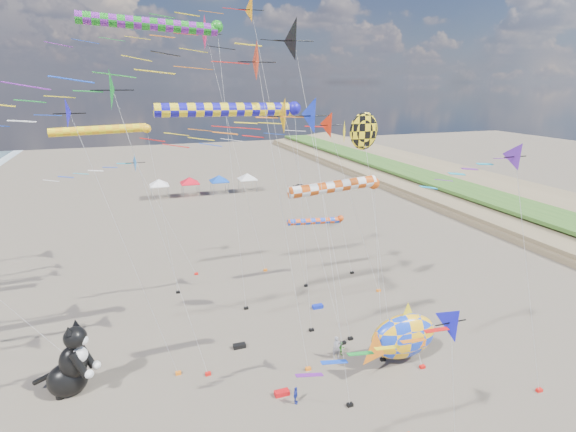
{
  "coord_description": "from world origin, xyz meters",
  "views": [
    {
      "loc": [
        -9.9,
        -15.44,
        18.57
      ],
      "look_at": [
        -0.27,
        12.0,
        9.9
      ],
      "focal_mm": 28.0,
      "sensor_mm": 36.0,
      "label": 1
    }
  ],
  "objects_px": {
    "cat_inflatable": "(69,357)",
    "fish_inflatable": "(403,336)",
    "person_adult": "(337,348)",
    "child_green": "(341,349)",
    "parked_car": "(302,187)",
    "child_blue": "(296,395)"
  },
  "relations": [
    {
      "from": "person_adult",
      "to": "child_green",
      "type": "height_order",
      "value": "person_adult"
    },
    {
      "from": "cat_inflatable",
      "to": "parked_car",
      "type": "relative_size",
      "value": 1.51
    },
    {
      "from": "fish_inflatable",
      "to": "parked_car",
      "type": "xyz_separation_m",
      "value": [
        12.16,
        50.74,
        -1.53
      ]
    },
    {
      "from": "child_green",
      "to": "cat_inflatable",
      "type": "bearing_deg",
      "value": 173.11
    },
    {
      "from": "cat_inflatable",
      "to": "fish_inflatable",
      "type": "distance_m",
      "value": 21.39
    },
    {
      "from": "fish_inflatable",
      "to": "person_adult",
      "type": "height_order",
      "value": "fish_inflatable"
    },
    {
      "from": "fish_inflatable",
      "to": "child_blue",
      "type": "height_order",
      "value": "fish_inflatable"
    },
    {
      "from": "parked_car",
      "to": "child_blue",
      "type": "bearing_deg",
      "value": 175.27
    },
    {
      "from": "cat_inflatable",
      "to": "child_blue",
      "type": "xyz_separation_m",
      "value": [
        12.72,
        -5.64,
        -1.89
      ]
    },
    {
      "from": "cat_inflatable",
      "to": "child_green",
      "type": "distance_m",
      "value": 17.69
    },
    {
      "from": "child_green",
      "to": "parked_car",
      "type": "bearing_deg",
      "value": 72.0
    },
    {
      "from": "fish_inflatable",
      "to": "child_blue",
      "type": "relative_size",
      "value": 5.82
    },
    {
      "from": "child_green",
      "to": "child_blue",
      "type": "bearing_deg",
      "value": -143.17
    },
    {
      "from": "person_adult",
      "to": "child_green",
      "type": "bearing_deg",
      "value": 23.49
    },
    {
      "from": "cat_inflatable",
      "to": "person_adult",
      "type": "height_order",
      "value": "cat_inflatable"
    },
    {
      "from": "cat_inflatable",
      "to": "child_green",
      "type": "bearing_deg",
      "value": 16.55
    },
    {
      "from": "fish_inflatable",
      "to": "person_adult",
      "type": "bearing_deg",
      "value": 153.35
    },
    {
      "from": "cat_inflatable",
      "to": "fish_inflatable",
      "type": "relative_size",
      "value": 0.75
    },
    {
      "from": "cat_inflatable",
      "to": "child_blue",
      "type": "bearing_deg",
      "value": -0.59
    },
    {
      "from": "fish_inflatable",
      "to": "person_adult",
      "type": "relative_size",
      "value": 3.93
    },
    {
      "from": "cat_inflatable",
      "to": "child_blue",
      "type": "height_order",
      "value": "cat_inflatable"
    },
    {
      "from": "parked_car",
      "to": "fish_inflatable",
      "type": "bearing_deg",
      "value": -176.84
    }
  ]
}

